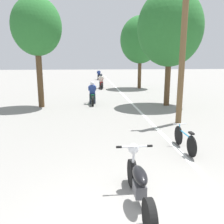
# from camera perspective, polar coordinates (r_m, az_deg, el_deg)

# --- Properties ---
(lane_stripe_edge) EXTENTS (0.14, 48.00, 0.01)m
(lane_stripe_edge) POSITION_cam_1_polar(r_m,az_deg,el_deg) (16.29, 3.70, 3.19)
(lane_stripe_edge) COLOR white
(lane_stripe_edge) RESTS_ON ground
(utility_pole) EXTENTS (1.10, 0.24, 6.20)m
(utility_pole) POSITION_cam_1_polar(r_m,az_deg,el_deg) (10.16, 16.71, 15.05)
(utility_pole) COLOR brown
(utility_pole) RESTS_ON ground
(roadside_tree_right_near) EXTENTS (3.64, 3.28, 6.42)m
(roadside_tree_right_near) POSITION_cam_1_polar(r_m,az_deg,el_deg) (14.20, 13.81, 18.94)
(roadside_tree_right_near) COLOR #513A23
(roadside_tree_right_near) RESTS_ON ground
(roadside_tree_right_far) EXTENTS (3.61, 3.25, 6.42)m
(roadside_tree_right_far) POSITION_cam_1_polar(r_m,az_deg,el_deg) (22.26, 6.84, 16.82)
(roadside_tree_right_far) COLOR #513A23
(roadside_tree_right_far) RESTS_ON ground
(roadside_tree_left) EXTENTS (2.66, 2.40, 5.89)m
(roadside_tree_left) POSITION_cam_1_polar(r_m,az_deg,el_deg) (13.94, -17.71, 18.84)
(roadside_tree_left) COLOR #513A23
(roadside_tree_left) RESTS_ON ground
(motorcycle_foreground) EXTENTS (0.73, 2.05, 0.99)m
(motorcycle_foreground) POSITION_cam_1_polar(r_m,az_deg,el_deg) (4.59, 6.49, -16.64)
(motorcycle_foreground) COLOR black
(motorcycle_foreground) RESTS_ON ground
(motorcycle_rider_lead) EXTENTS (0.50, 2.02, 1.37)m
(motorcycle_rider_lead) POSITION_cam_1_polar(r_m,az_deg,el_deg) (14.42, -4.74, 4.03)
(motorcycle_rider_lead) COLOR black
(motorcycle_rider_lead) RESTS_ON ground
(motorcycle_rider_mid) EXTENTS (0.50, 2.12, 1.37)m
(motorcycle_rider_mid) POSITION_cam_1_polar(r_m,az_deg,el_deg) (22.06, -2.62, 7.03)
(motorcycle_rider_mid) COLOR black
(motorcycle_rider_mid) RESTS_ON ground
(motorcycle_rider_far) EXTENTS (0.50, 2.09, 1.35)m
(motorcycle_rider_far) POSITION_cam_1_polar(r_m,az_deg,el_deg) (31.73, -3.18, 8.71)
(motorcycle_rider_far) COLOR black
(motorcycle_rider_far) RESTS_ON ground
(bicycle_parked) EXTENTS (0.44, 1.59, 0.71)m
(bicycle_parked) POSITION_cam_1_polar(r_m,az_deg,el_deg) (7.39, 17.10, -6.38)
(bicycle_parked) COLOR black
(bicycle_parked) RESTS_ON ground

